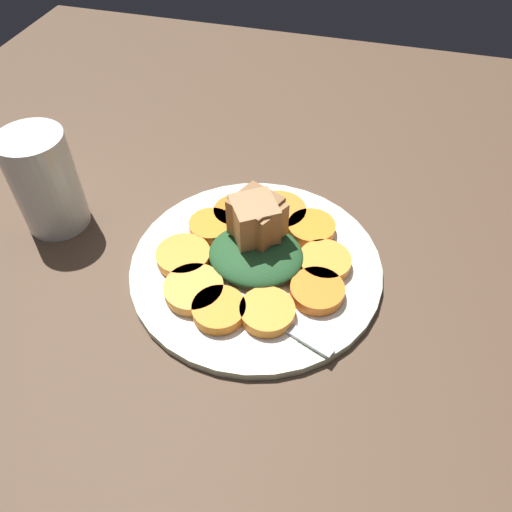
% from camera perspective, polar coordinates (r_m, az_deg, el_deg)
% --- Properties ---
extents(table_slab, '(1.20, 1.20, 0.02)m').
position_cam_1_polar(table_slab, '(0.56, -0.00, -2.15)').
color(table_slab, '#4C3828').
rests_on(table_slab, ground).
extents(plate, '(0.27, 0.27, 0.01)m').
position_cam_1_polar(plate, '(0.55, -0.00, -1.12)').
color(plate, beige).
rests_on(plate, table_slab).
extents(carrot_slice_0, '(0.06, 0.06, 0.01)m').
position_cam_1_polar(carrot_slice_0, '(0.55, -8.29, -0.04)').
color(carrot_slice_0, orange).
rests_on(carrot_slice_0, plate).
extents(carrot_slice_1, '(0.06, 0.06, 0.01)m').
position_cam_1_polar(carrot_slice_1, '(0.52, -7.12, -3.80)').
color(carrot_slice_1, orange).
rests_on(carrot_slice_1, plate).
extents(carrot_slice_2, '(0.05, 0.05, 0.01)m').
position_cam_1_polar(carrot_slice_2, '(0.50, -4.25, -6.14)').
color(carrot_slice_2, orange).
rests_on(carrot_slice_2, plate).
extents(carrot_slice_3, '(0.06, 0.06, 0.01)m').
position_cam_1_polar(carrot_slice_3, '(0.49, 1.29, -6.39)').
color(carrot_slice_3, orange).
rests_on(carrot_slice_3, plate).
extents(carrot_slice_4, '(0.06, 0.06, 0.01)m').
position_cam_1_polar(carrot_slice_4, '(0.51, 7.00, -3.98)').
color(carrot_slice_4, orange).
rests_on(carrot_slice_4, plate).
extents(carrot_slice_5, '(0.06, 0.06, 0.01)m').
position_cam_1_polar(carrot_slice_5, '(0.54, 7.85, -0.66)').
color(carrot_slice_5, orange).
rests_on(carrot_slice_5, plate).
extents(carrot_slice_6, '(0.05, 0.05, 0.01)m').
position_cam_1_polar(carrot_slice_6, '(0.58, 6.34, 3.18)').
color(carrot_slice_6, orange).
rests_on(carrot_slice_6, plate).
extents(carrot_slice_7, '(0.07, 0.07, 0.01)m').
position_cam_1_polar(carrot_slice_7, '(0.59, 2.59, 5.00)').
color(carrot_slice_7, orange).
rests_on(carrot_slice_7, plate).
extents(carrot_slice_8, '(0.05, 0.05, 0.01)m').
position_cam_1_polar(carrot_slice_8, '(0.59, -2.22, 4.89)').
color(carrot_slice_8, orange).
rests_on(carrot_slice_8, plate).
extents(carrot_slice_9, '(0.05, 0.05, 0.01)m').
position_cam_1_polar(carrot_slice_9, '(0.58, -5.14, 3.40)').
color(carrot_slice_9, orange).
rests_on(carrot_slice_9, plate).
extents(center_pile, '(0.10, 0.10, 0.07)m').
position_cam_1_polar(center_pile, '(0.53, 0.07, 2.31)').
color(center_pile, '#1E4723').
rests_on(center_pile, plate).
extents(fork, '(0.19, 0.09, 0.00)m').
position_cam_1_polar(fork, '(0.51, -1.40, -5.10)').
color(fork, '#B2B2B7').
rests_on(fork, plate).
extents(water_glass, '(0.07, 0.07, 0.12)m').
position_cam_1_polar(water_glass, '(0.61, -22.96, 7.80)').
color(water_glass, silver).
rests_on(water_glass, table_slab).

